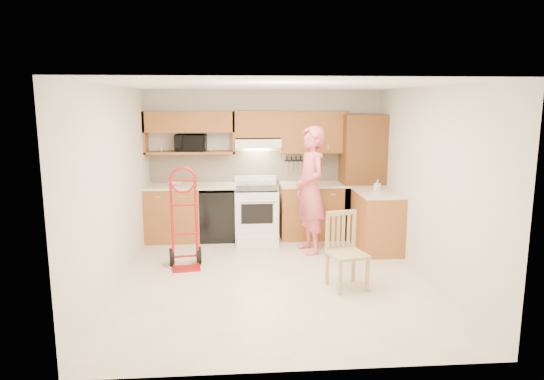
{
  "coord_description": "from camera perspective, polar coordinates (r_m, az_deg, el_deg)",
  "views": [
    {
      "loc": [
        -0.51,
        -6.06,
        2.3
      ],
      "look_at": [
        0.0,
        0.5,
        1.1
      ],
      "focal_mm": 31.92,
      "sensor_mm": 36.0,
      "label": 1
    }
  ],
  "objects": [
    {
      "name": "lower_cab_left",
      "position": [
        8.29,
        -11.55,
        -2.77
      ],
      "size": [
        0.9,
        0.6,
        0.9
      ],
      "primitive_type": "cube",
      "color": "brown",
      "rests_on": "ground"
    },
    {
      "name": "countertop_right",
      "position": [
        8.24,
        4.98,
        0.66
      ],
      "size": [
        1.14,
        0.63,
        0.04
      ],
      "primitive_type": "cube",
      "color": "beige",
      "rests_on": "lower_cab_right"
    },
    {
      "name": "upper_cab_center",
      "position": [
        8.16,
        -1.71,
        7.8
      ],
      "size": [
        0.76,
        0.33,
        0.44
      ],
      "primitive_type": "cube",
      "color": "brown",
      "rests_on": "wall_back"
    },
    {
      "name": "range",
      "position": [
        8.07,
        -1.85,
        -2.37
      ],
      "size": [
        0.71,
        0.94,
        1.05
      ],
      "primitive_type": null,
      "color": "white",
      "rests_on": "ground"
    },
    {
      "name": "soap_bottle",
      "position": [
        7.7,
        12.31,
        0.56
      ],
      "size": [
        0.1,
        0.1,
        0.17
      ],
      "primitive_type": "imported",
      "rotation": [
        0.0,
        0.0,
        0.37
      ],
      "color": "white",
      "rests_on": "countertop_return"
    },
    {
      "name": "ceiling",
      "position": [
        6.09,
        0.37,
        12.31
      ],
      "size": [
        4.0,
        4.5,
        0.02
      ],
      "primitive_type": "cube",
      "color": "white",
      "rests_on": "ground"
    },
    {
      "name": "dining_chair",
      "position": [
        6.1,
        8.89,
        -7.17
      ],
      "size": [
        0.53,
        0.56,
        0.95
      ],
      "primitive_type": null,
      "rotation": [
        0.0,
        0.0,
        0.24
      ],
      "color": "tan",
      "rests_on": "ground"
    },
    {
      "name": "floor",
      "position": [
        6.51,
        0.35,
        -10.46
      ],
      "size": [
        4.0,
        4.5,
        0.02
      ],
      "primitive_type": "cube",
      "color": "beige",
      "rests_on": "ground"
    },
    {
      "name": "hand_truck",
      "position": [
        6.84,
        -10.28,
        -3.84
      ],
      "size": [
        0.57,
        0.53,
        1.29
      ],
      "primitive_type": null,
      "rotation": [
        0.0,
        0.0,
        0.14
      ],
      "color": "#A41214",
      "rests_on": "ground"
    },
    {
      "name": "upper_shelf_mw",
      "position": [
        8.22,
        -9.61,
        4.4
      ],
      "size": [
        1.5,
        0.33,
        0.04
      ],
      "primitive_type": "cube",
      "color": "brown",
      "rests_on": "wall_back"
    },
    {
      "name": "upper_cab_left",
      "position": [
        8.19,
        -9.72,
        7.95
      ],
      "size": [
        1.5,
        0.33,
        0.34
      ],
      "primitive_type": "cube",
      "color": "brown",
      "rests_on": "wall_back"
    },
    {
      "name": "dishwasher",
      "position": [
        8.23,
        -6.35,
        -2.89
      ],
      "size": [
        0.6,
        0.6,
        0.85
      ],
      "primitive_type": "cube",
      "color": "black",
      "rests_on": "ground"
    },
    {
      "name": "lower_cab_right",
      "position": [
        8.33,
        4.93,
        -2.53
      ],
      "size": [
        1.14,
        0.6,
        0.9
      ],
      "primitive_type": "cube",
      "color": "brown",
      "rests_on": "ground"
    },
    {
      "name": "backsplash",
      "position": [
        8.39,
        -0.92,
        2.8
      ],
      "size": [
        3.92,
        0.03,
        0.55
      ],
      "primitive_type": "cube",
      "color": "beige",
      "rests_on": "wall_back"
    },
    {
      "name": "countertop_left",
      "position": [
        8.16,
        -9.58,
        0.46
      ],
      "size": [
        1.5,
        0.63,
        0.04
      ],
      "primitive_type": "cube",
      "color": "beige",
      "rests_on": "lower_cab_left"
    },
    {
      "name": "person",
      "position": [
        7.4,
        4.56,
        -0.01
      ],
      "size": [
        0.62,
        0.8,
        1.95
      ],
      "primitive_type": "imported",
      "rotation": [
        0.0,
        0.0,
        -1.33
      ],
      "color": "#D5565D",
      "rests_on": "ground"
    },
    {
      "name": "range_hood",
      "position": [
        8.12,
        -1.68,
        5.6
      ],
      "size": [
        0.76,
        0.46,
        0.14
      ],
      "primitive_type": "cube",
      "color": "white",
      "rests_on": "wall_back"
    },
    {
      "name": "cab_return_right",
      "position": [
        7.77,
        12.25,
        -3.69
      ],
      "size": [
        0.6,
        1.0,
        0.9
      ],
      "primitive_type": "cube",
      "color": "brown",
      "rests_on": "ground"
    },
    {
      "name": "upper_cab_right",
      "position": [
        8.27,
        4.93,
        6.83
      ],
      "size": [
        1.14,
        0.33,
        0.7
      ],
      "primitive_type": "cube",
      "color": "brown",
      "rests_on": "wall_back"
    },
    {
      "name": "wall_right",
      "position": [
        6.65,
        17.89,
        0.74
      ],
      "size": [
        0.02,
        4.5,
        2.5
      ],
      "primitive_type": "cube",
      "color": "beige",
      "rests_on": "ground"
    },
    {
      "name": "wall_front",
      "position": [
        3.98,
        3.08,
        -5.0
      ],
      "size": [
        4.0,
        0.02,
        2.5
      ],
      "primitive_type": "cube",
      "color": "beige",
      "rests_on": "ground"
    },
    {
      "name": "bowl",
      "position": [
        8.18,
        -11.11,
        0.74
      ],
      "size": [
        0.21,
        0.21,
        0.05
      ],
      "primitive_type": "imported",
      "rotation": [
        0.0,
        0.0,
        0.1
      ],
      "color": "white",
      "rests_on": "countertop_left"
    },
    {
      "name": "countertop_return",
      "position": [
        7.67,
        12.39,
        -0.28
      ],
      "size": [
        0.63,
        1.0,
        0.04
      ],
      "primitive_type": "cube",
      "color": "beige",
      "rests_on": "cab_return_right"
    },
    {
      "name": "knife_strip",
      "position": [
        8.4,
        2.85,
        3.08
      ],
      "size": [
        0.4,
        0.05,
        0.29
      ],
      "primitive_type": null,
      "color": "black",
      "rests_on": "backsplash"
    },
    {
      "name": "microwave",
      "position": [
        8.21,
        -9.55,
        5.52
      ],
      "size": [
        0.52,
        0.37,
        0.28
      ],
      "primitive_type": "imported",
      "rotation": [
        0.0,
        0.0,
        -0.05
      ],
      "color": "black",
      "rests_on": "upper_shelf_mw"
    },
    {
      "name": "wall_back",
      "position": [
        8.4,
        -0.93,
        3.16
      ],
      "size": [
        4.0,
        0.02,
        2.5
      ],
      "primitive_type": "cube",
      "color": "beige",
      "rests_on": "ground"
    },
    {
      "name": "pantry_tall",
      "position": [
        8.39,
        10.53,
        1.59
      ],
      "size": [
        0.7,
        0.6,
        2.1
      ],
      "primitive_type": "cube",
      "color": "brown",
      "rests_on": "ground"
    },
    {
      "name": "wall_left",
      "position": [
        6.33,
        -18.08,
        0.27
      ],
      "size": [
        0.02,
        4.5,
        2.5
      ],
      "primitive_type": "cube",
      "color": "beige",
      "rests_on": "ground"
    }
  ]
}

